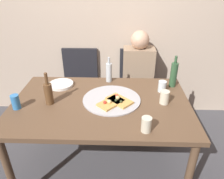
# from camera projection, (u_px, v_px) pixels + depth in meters

# --- Properties ---
(ground_plane) EXTENTS (8.00, 8.00, 0.00)m
(ground_plane) POSITION_uv_depth(u_px,v_px,m) (103.00, 164.00, 2.21)
(ground_plane) COLOR #424247
(back_wall) EXTENTS (6.00, 0.10, 2.60)m
(back_wall) POSITION_uv_depth(u_px,v_px,m) (107.00, 14.00, 2.53)
(back_wall) COLOR #BCA893
(back_wall) RESTS_ON ground_plane
(dining_table) EXTENTS (1.52, 0.96, 0.75)m
(dining_table) POSITION_uv_depth(u_px,v_px,m) (101.00, 109.00, 1.88)
(dining_table) COLOR brown
(dining_table) RESTS_ON ground_plane
(pizza_tray) EXTENTS (0.50, 0.50, 0.01)m
(pizza_tray) POSITION_uv_depth(u_px,v_px,m) (112.00, 99.00, 1.87)
(pizza_tray) COLOR #ADADB2
(pizza_tray) RESTS_ON dining_table
(pizza_slice_last) EXTENTS (0.25, 0.25, 0.05)m
(pizza_slice_last) POSITION_uv_depth(u_px,v_px,m) (111.00, 103.00, 1.79)
(pizza_slice_last) COLOR tan
(pizza_slice_last) RESTS_ON pizza_tray
(pizza_slice_extra) EXTENTS (0.25, 0.25, 0.05)m
(pizza_slice_extra) POSITION_uv_depth(u_px,v_px,m) (119.00, 100.00, 1.83)
(pizza_slice_extra) COLOR tan
(pizza_slice_extra) RESTS_ON pizza_tray
(wine_bottle) EXTENTS (0.06, 0.06, 0.26)m
(wine_bottle) POSITION_uv_depth(u_px,v_px,m) (109.00, 72.00, 2.15)
(wine_bottle) COLOR #B2BCC1
(wine_bottle) RESTS_ON dining_table
(beer_bottle) EXTENTS (0.07, 0.07, 0.31)m
(beer_bottle) POSITION_uv_depth(u_px,v_px,m) (174.00, 74.00, 2.05)
(beer_bottle) COLOR #2D5133
(beer_bottle) RESTS_ON dining_table
(water_bottle) EXTENTS (0.07, 0.07, 0.28)m
(water_bottle) POSITION_uv_depth(u_px,v_px,m) (49.00, 93.00, 1.78)
(water_bottle) COLOR brown
(water_bottle) RESTS_ON dining_table
(tumbler_near) EXTENTS (0.08, 0.08, 0.11)m
(tumbler_near) POSITION_uv_depth(u_px,v_px,m) (165.00, 97.00, 1.81)
(tumbler_near) COLOR beige
(tumbler_near) RESTS_ON dining_table
(tumbler_far) EXTENTS (0.07, 0.07, 0.10)m
(tumbler_far) POSITION_uv_depth(u_px,v_px,m) (162.00, 86.00, 1.99)
(tumbler_far) COLOR silver
(tumbler_far) RESTS_ON dining_table
(wine_glass) EXTENTS (0.07, 0.07, 0.11)m
(wine_glass) POSITION_uv_depth(u_px,v_px,m) (146.00, 124.00, 1.49)
(wine_glass) COLOR beige
(wine_glass) RESTS_ON dining_table
(soda_can) EXTENTS (0.07, 0.07, 0.12)m
(soda_can) POSITION_uv_depth(u_px,v_px,m) (16.00, 102.00, 1.73)
(soda_can) COLOR #337AC1
(soda_can) RESTS_ON dining_table
(plate_stack) EXTENTS (0.24, 0.24, 0.03)m
(plate_stack) POSITION_uv_depth(u_px,v_px,m) (61.00, 84.00, 2.11)
(plate_stack) COLOR white
(plate_stack) RESTS_ON dining_table
(chair_left) EXTENTS (0.44, 0.44, 0.90)m
(chair_left) POSITION_uv_depth(u_px,v_px,m) (80.00, 81.00, 2.74)
(chair_left) COLOR black
(chair_left) RESTS_ON ground_plane
(chair_right) EXTENTS (0.44, 0.44, 0.90)m
(chair_right) POSITION_uv_depth(u_px,v_px,m) (137.00, 82.00, 2.72)
(chair_right) COLOR black
(chair_right) RESTS_ON ground_plane
(guest_in_sweater) EXTENTS (0.36, 0.56, 1.17)m
(guest_in_sweater) POSITION_uv_depth(u_px,v_px,m) (138.00, 78.00, 2.53)
(guest_in_sweater) COLOR #937A60
(guest_in_sweater) RESTS_ON ground_plane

